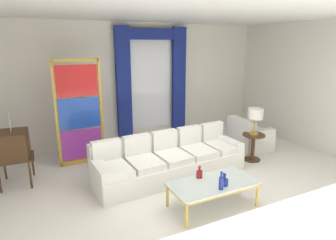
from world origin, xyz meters
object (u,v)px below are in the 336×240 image
(armchair_white, at_px, (248,139))
(coffee_table, at_px, (213,185))
(bottle_crystal_tall, at_px, (221,182))
(bottle_amber_squat, at_px, (199,174))
(round_side_table, at_px, (253,145))
(table_lamp_brass, at_px, (255,115))
(stained_glass_divider, at_px, (80,115))
(peacock_figurine, at_px, (107,156))
(bottle_blue_decanter, at_px, (224,181))
(vintage_tv, at_px, (13,146))
(couch_white_long, at_px, (168,160))

(armchair_white, bearing_deg, coffee_table, -142.49)
(bottle_crystal_tall, relative_size, bottle_amber_squat, 1.39)
(bottle_amber_squat, height_order, round_side_table, bottle_amber_squat)
(bottle_amber_squat, bearing_deg, table_lamp_brass, 25.27)
(armchair_white, relative_size, stained_glass_divider, 0.38)
(bottle_crystal_tall, xyz_separation_m, peacock_figurine, (-1.07, 2.50, -0.30))
(bottle_blue_decanter, xyz_separation_m, vintage_tv, (-2.86, 2.34, 0.25))
(armchair_white, bearing_deg, round_side_table, -122.78)
(couch_white_long, height_order, peacock_figurine, couch_white_long)
(couch_white_long, xyz_separation_m, stained_glass_divider, (-1.39, 1.33, 0.75))
(bottle_blue_decanter, xyz_separation_m, stained_glass_divider, (-1.62, 2.77, 0.58))
(couch_white_long, xyz_separation_m, table_lamp_brass, (1.99, -0.14, 0.72))
(bottle_blue_decanter, relative_size, bottle_amber_squat, 0.96)
(bottle_blue_decanter, xyz_separation_m, bottle_amber_squat, (-0.20, 0.38, 0.01))
(bottle_amber_squat, bearing_deg, bottle_blue_decanter, -61.99)
(armchair_white, bearing_deg, table_lamp_brass, -122.78)
(coffee_table, xyz_separation_m, vintage_tv, (-2.76, 2.20, 0.35))
(vintage_tv, bearing_deg, bottle_amber_squat, -36.40)
(bottle_crystal_tall, height_order, armchair_white, armchair_white)
(bottle_blue_decanter, distance_m, vintage_tv, 3.70)
(bottle_blue_decanter, relative_size, bottle_crystal_tall, 0.69)
(armchair_white, distance_m, peacock_figurine, 3.34)
(bottle_amber_squat, distance_m, armchair_white, 2.72)
(couch_white_long, height_order, bottle_crystal_tall, couch_white_long)
(bottle_crystal_tall, distance_m, table_lamp_brass, 2.39)
(bottle_blue_decanter, height_order, armchair_white, armchair_white)
(armchair_white, bearing_deg, vintage_tv, 174.10)
(round_side_table, relative_size, table_lamp_brass, 1.04)
(stained_glass_divider, bearing_deg, bottle_blue_decanter, -59.78)
(coffee_table, distance_m, bottle_crystal_tall, 0.27)
(bottle_blue_decanter, distance_m, stained_glass_divider, 3.26)
(coffee_table, height_order, bottle_amber_squat, bottle_amber_squat)
(stained_glass_divider, relative_size, round_side_table, 3.70)
(coffee_table, height_order, armchair_white, armchair_white)
(bottle_crystal_tall, height_order, bottle_amber_squat, bottle_crystal_tall)
(coffee_table, distance_m, armchair_white, 2.77)
(bottle_amber_squat, distance_m, stained_glass_divider, 2.84)
(coffee_table, height_order, peacock_figurine, peacock_figurine)
(vintage_tv, xyz_separation_m, armchair_white, (4.95, -0.51, -0.44))
(coffee_table, height_order, vintage_tv, vintage_tv)
(coffee_table, relative_size, round_side_table, 2.27)
(stained_glass_divider, distance_m, round_side_table, 3.75)
(coffee_table, bearing_deg, vintage_tv, 141.42)
(peacock_figurine, bearing_deg, couch_white_long, -45.12)
(bottle_crystal_tall, xyz_separation_m, vintage_tv, (-2.74, 2.43, 0.20))
(armchair_white, height_order, table_lamp_brass, table_lamp_brass)
(bottle_blue_decanter, xyz_separation_m, peacock_figurine, (-1.19, 2.41, -0.26))
(couch_white_long, relative_size, round_side_table, 4.98)
(armchair_white, height_order, peacock_figurine, armchair_white)
(coffee_table, xyz_separation_m, table_lamp_brass, (1.86, 1.16, 0.65))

